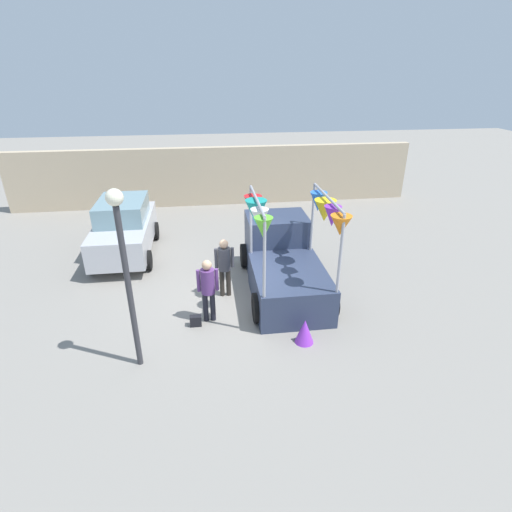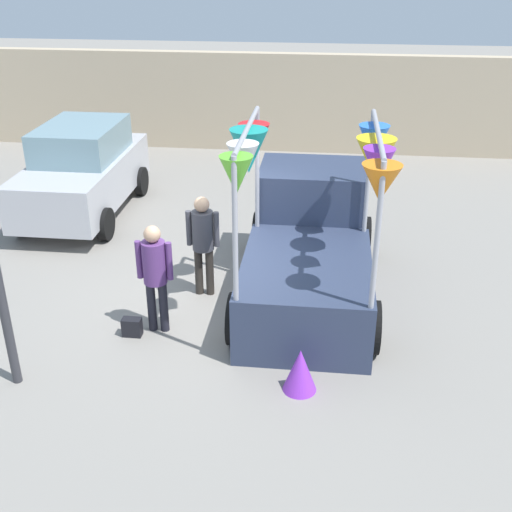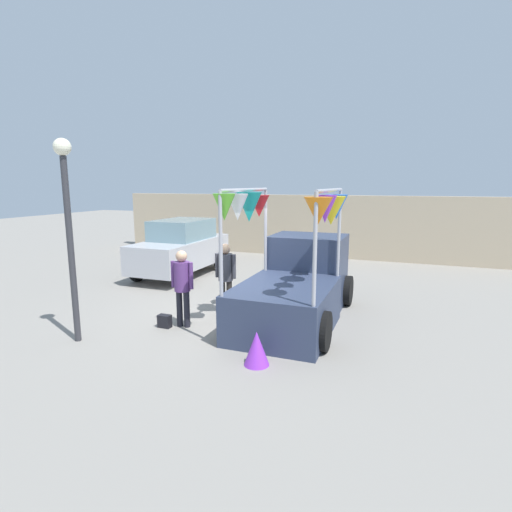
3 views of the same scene
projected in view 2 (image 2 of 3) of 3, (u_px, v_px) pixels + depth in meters
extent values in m
plane|color=gray|center=(208.00, 305.00, 10.20)|extent=(60.00, 60.00, 0.00)
cube|color=#2D3851|center=(306.00, 291.00, 9.59)|extent=(1.90, 2.60, 1.00)
cube|color=#2D3851|center=(312.00, 216.00, 11.19)|extent=(1.80, 1.40, 1.80)
cube|color=#8CB2C6|center=(313.00, 192.00, 11.00)|extent=(1.76, 1.37, 0.60)
cylinder|color=black|center=(260.00, 232.00, 11.83)|extent=(0.22, 0.76, 0.76)
cylinder|color=black|center=(364.00, 237.00, 11.64)|extent=(0.22, 0.76, 0.76)
cylinder|color=black|center=(236.00, 319.00, 9.11)|extent=(0.22, 0.76, 0.76)
cylinder|color=black|center=(371.00, 327.00, 8.92)|extent=(0.22, 0.76, 0.76)
cylinder|color=#A5A5AD|center=(257.00, 170.00, 10.12)|extent=(0.07, 0.07, 1.94)
cylinder|color=#A5A5AD|center=(369.00, 174.00, 9.94)|extent=(0.07, 0.07, 1.94)
cylinder|color=#A5A5AD|center=(235.00, 232.00, 7.94)|extent=(0.07, 0.07, 1.94)
cylinder|color=#A5A5AD|center=(377.00, 238.00, 7.76)|extent=(0.07, 0.07, 1.94)
cylinder|color=#A5A5AD|center=(247.00, 129.00, 8.60)|extent=(0.07, 2.44, 0.07)
cylinder|color=#A5A5AD|center=(378.00, 133.00, 8.42)|extent=(0.07, 2.44, 0.07)
cone|color=#66CC33|center=(236.00, 175.00, 7.80)|extent=(0.60, 0.60, 0.49)
cone|color=orange|center=(381.00, 183.00, 7.63)|extent=(0.62, 0.62, 0.47)
cone|color=white|center=(243.00, 163.00, 8.35)|extent=(0.45, 0.45, 0.52)
cone|color=purple|center=(378.00, 167.00, 8.17)|extent=(0.51, 0.51, 0.50)
cone|color=teal|center=(249.00, 151.00, 8.91)|extent=(0.74, 0.74, 0.63)
cone|color=yellow|center=(375.00, 158.00, 8.75)|extent=(0.68, 0.68, 0.56)
cone|color=red|center=(254.00, 140.00, 9.46)|extent=(0.65, 0.65, 0.49)
cone|color=blue|center=(373.00, 143.00, 9.27)|extent=(0.48, 0.48, 0.52)
cube|color=#B7B7BC|center=(83.00, 179.00, 13.34)|extent=(1.70, 4.00, 0.90)
cube|color=#72939E|center=(81.00, 140.00, 13.13)|extent=(1.50, 2.10, 0.66)
cylinder|color=black|center=(69.00, 178.00, 14.74)|extent=(0.18, 0.64, 0.64)
cylinder|color=black|center=(141.00, 181.00, 14.57)|extent=(0.18, 0.64, 0.64)
cylinder|color=black|center=(21.00, 220.00, 12.51)|extent=(0.18, 0.64, 0.64)
cylinder|color=black|center=(105.00, 224.00, 12.34)|extent=(0.18, 0.64, 0.64)
cylinder|color=black|center=(152.00, 306.00, 9.40)|extent=(0.13, 0.13, 0.80)
cylinder|color=black|center=(164.00, 306.00, 9.38)|extent=(0.13, 0.13, 0.80)
cylinder|color=#593372|center=(154.00, 262.00, 9.08)|extent=(0.34, 0.34, 0.64)
sphere|color=tan|center=(152.00, 234.00, 8.88)|extent=(0.24, 0.24, 0.24)
cylinder|color=#593372|center=(139.00, 260.00, 9.08)|extent=(0.09, 0.09, 0.57)
cylinder|color=#593372|center=(169.00, 261.00, 9.04)|extent=(0.09, 0.09, 0.57)
cylinder|color=#2D2823|center=(199.00, 271.00, 10.39)|extent=(0.13, 0.13, 0.81)
cylinder|color=#2D2823|center=(210.00, 272.00, 10.37)|extent=(0.13, 0.13, 0.81)
cylinder|color=#3F3F47|center=(203.00, 231.00, 10.06)|extent=(0.34, 0.34, 0.64)
sphere|color=tan|center=(202.00, 204.00, 9.87)|extent=(0.24, 0.24, 0.24)
cylinder|color=#3F3F47|center=(189.00, 228.00, 10.07)|extent=(0.09, 0.09, 0.57)
cylinder|color=#3F3F47|center=(216.00, 229.00, 10.03)|extent=(0.09, 0.09, 0.57)
cube|color=black|center=(132.00, 327.00, 9.36)|extent=(0.28, 0.16, 0.28)
cube|color=tan|center=(265.00, 102.00, 17.38)|extent=(18.00, 0.36, 2.60)
cone|color=purple|center=(300.00, 370.00, 8.15)|extent=(0.62, 0.62, 0.60)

